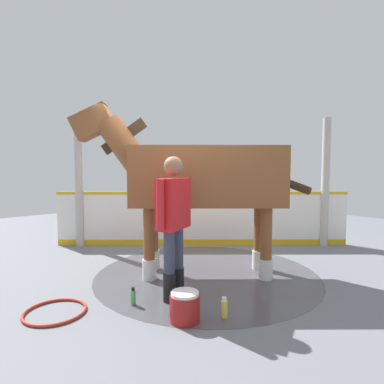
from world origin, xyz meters
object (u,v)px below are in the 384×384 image
horse (199,178)px  handler (174,217)px  bottle_spray (133,297)px  wash_bucket (185,307)px  bottle_shampoo (224,308)px  hose_coil (55,312)px

horse → handler: bearing=69.4°
handler → bottle_spray: 1.04m
wash_bucket → bottle_shampoo: 0.43m
handler → wash_bucket: bearing=-50.4°
hose_coil → horse: bearing=-3.1°
handler → bottle_shampoo: bearing=-16.4°
bottle_spray → bottle_shampoo: bearing=-58.4°
horse → hose_coil: 2.50m
bottle_spray → horse: bearing=12.1°
bottle_shampoo → hose_coil: (-1.31, 1.30, -0.08)m
horse → bottle_spray: (-1.31, -0.28, -1.34)m
handler → bottle_shampoo: handler is taller
handler → bottle_shampoo: size_ratio=7.83×
wash_bucket → bottle_shampoo: bearing=-30.7°
wash_bucket → bottle_shampoo: size_ratio=1.43×
handler → hose_coil: bearing=-136.7°
bottle_shampoo → bottle_spray: size_ratio=1.05×
horse → wash_bucket: horse is taller
horse → bottle_shampoo: size_ratio=12.58×
horse → handler: horse is taller
wash_bucket → handler: bearing=62.1°
horse → handler: 1.04m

